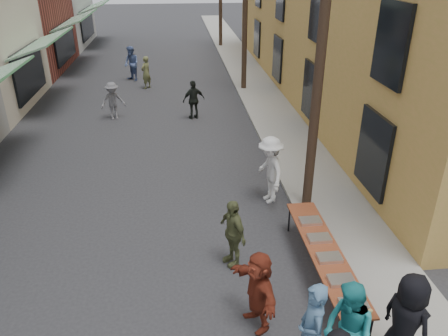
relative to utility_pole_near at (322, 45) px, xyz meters
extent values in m
plane|color=#28282B|center=(-4.30, -3.00, -4.50)|extent=(120.00, 120.00, 0.00)
cube|color=gray|center=(0.70, 12.00, -4.45)|extent=(2.20, 60.00, 0.10)
cylinder|color=#2D2116|center=(0.00, 0.00, 0.00)|extent=(0.26, 0.26, 9.00)
cube|color=brown|center=(-0.50, -3.01, -3.77)|extent=(0.70, 4.00, 0.04)
cylinder|color=black|center=(-0.79, -4.89, -4.14)|extent=(0.04, 0.04, 0.71)
cylinder|color=black|center=(-0.21, -4.89, -4.14)|extent=(0.04, 0.04, 0.71)
cylinder|color=black|center=(-0.79, -1.13, -4.14)|extent=(0.04, 0.04, 0.71)
cylinder|color=black|center=(-0.21, -1.13, -4.14)|extent=(0.04, 0.04, 0.71)
cube|color=maroon|center=(-0.50, -4.66, -3.71)|extent=(0.50, 0.33, 0.08)
cube|color=#B2B2B7|center=(-0.50, -4.01, -3.71)|extent=(0.50, 0.33, 0.08)
cube|color=tan|center=(-0.50, -3.31, -3.71)|extent=(0.50, 0.33, 0.08)
cube|color=#B2B2B7|center=(-0.50, -2.61, -3.71)|extent=(0.50, 0.33, 0.08)
cube|color=tan|center=(-0.50, -1.91, -3.71)|extent=(0.50, 0.33, 0.08)
cylinder|color=#A57F26|center=(-0.72, -4.96, -3.71)|extent=(0.07, 0.07, 0.08)
cylinder|color=#A57F26|center=(-0.72, -4.86, -3.71)|extent=(0.07, 0.07, 0.08)
cylinder|color=#A57F26|center=(-0.72, -4.76, -3.71)|extent=(0.07, 0.07, 0.08)
cylinder|color=tan|center=(-0.30, -4.91, -3.69)|extent=(0.08, 0.08, 0.12)
imported|color=#476A8B|center=(-1.49, -5.31, -3.57)|extent=(0.45, 0.68, 1.86)
imported|color=teal|center=(-0.90, -5.39, -3.57)|extent=(0.91, 1.06, 1.87)
imported|color=silver|center=(-0.99, 0.47, -3.51)|extent=(0.96, 1.39, 1.98)
imported|color=#555B34|center=(-2.40, -2.24, -3.67)|extent=(0.77, 1.05, 1.66)
imported|color=maroon|center=(-2.16, -4.15, -3.67)|extent=(0.95, 1.61, 1.65)
imported|color=black|center=(0.05, -5.43, -3.45)|extent=(0.91, 1.09, 1.90)
imported|color=slate|center=(-6.27, 8.11, -3.69)|extent=(1.18, 0.91, 1.61)
imported|color=black|center=(-2.81, 7.77, -3.66)|extent=(1.06, 0.70, 1.67)
imported|color=#64693D|center=(-5.09, 12.80, -3.65)|extent=(0.70, 0.74, 1.70)
imported|color=#4F6399|center=(-5.97, 14.50, -3.55)|extent=(1.14, 1.17, 1.90)
camera|label=1|loc=(-3.48, -10.34, 1.98)|focal=35.00mm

